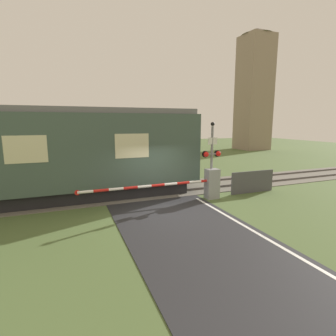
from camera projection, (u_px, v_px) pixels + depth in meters
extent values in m
plane|color=#4C6033|center=(166.00, 211.00, 10.49)|extent=(80.00, 80.00, 0.00)
cube|color=#666056|center=(144.00, 191.00, 13.35)|extent=(36.00, 3.20, 0.03)
cube|color=#595451|center=(148.00, 194.00, 12.68)|extent=(36.00, 0.08, 0.10)
cube|color=#595451|center=(141.00, 187.00, 14.00)|extent=(36.00, 0.08, 0.10)
cube|color=black|center=(35.00, 196.00, 11.50)|extent=(13.69, 2.34, 0.60)
cube|color=#42564C|center=(31.00, 152.00, 11.17)|extent=(14.88, 2.75, 3.27)
cube|color=slate|center=(27.00, 110.00, 10.86)|extent=(14.58, 2.53, 0.24)
cube|color=beige|center=(132.00, 146.00, 11.32)|extent=(1.49, 0.02, 1.05)
cube|color=beige|center=(26.00, 149.00, 9.85)|extent=(1.49, 0.02, 1.05)
cube|color=gray|center=(212.00, 184.00, 12.08)|extent=(0.60, 0.44, 1.38)
cylinder|color=gray|center=(212.00, 180.00, 12.05)|extent=(0.16, 0.16, 0.18)
cylinder|color=red|center=(207.00, 181.00, 11.94)|extent=(0.59, 0.11, 0.11)
cylinder|color=white|center=(195.00, 182.00, 11.73)|extent=(0.59, 0.11, 0.11)
cylinder|color=red|center=(183.00, 183.00, 11.52)|extent=(0.59, 0.11, 0.11)
cylinder|color=white|center=(171.00, 184.00, 11.31)|extent=(0.59, 0.11, 0.11)
cylinder|color=red|center=(158.00, 185.00, 11.09)|extent=(0.59, 0.11, 0.11)
cylinder|color=white|center=(144.00, 186.00, 10.88)|extent=(0.59, 0.11, 0.11)
cylinder|color=red|center=(131.00, 188.00, 10.67)|extent=(0.59, 0.11, 0.11)
cylinder|color=white|center=(116.00, 189.00, 10.46)|extent=(0.59, 0.11, 0.11)
cylinder|color=red|center=(101.00, 190.00, 10.25)|extent=(0.59, 0.11, 0.11)
cylinder|color=white|center=(85.00, 192.00, 10.04)|extent=(0.59, 0.11, 0.11)
cylinder|color=red|center=(77.00, 193.00, 9.93)|extent=(0.20, 0.02, 0.20)
cylinder|color=gray|center=(212.00, 162.00, 12.10)|extent=(0.11, 0.11, 3.31)
cube|color=gray|center=(212.00, 154.00, 12.03)|extent=(0.76, 0.07, 0.07)
sphere|color=red|center=(206.00, 154.00, 11.87)|extent=(0.24, 0.24, 0.24)
sphere|color=red|center=(218.00, 154.00, 12.10)|extent=(0.24, 0.24, 0.24)
cylinder|color=black|center=(205.00, 154.00, 11.97)|extent=(0.30, 0.06, 0.30)
cylinder|color=black|center=(217.00, 153.00, 12.20)|extent=(0.30, 0.06, 0.30)
cube|color=white|center=(213.00, 141.00, 11.89)|extent=(0.46, 0.02, 0.31)
sphere|color=black|center=(213.00, 124.00, 11.80)|extent=(0.18, 0.18, 0.18)
cube|color=gray|center=(254.00, 94.00, 33.18)|extent=(3.49, 3.49, 13.99)
cone|color=brown|center=(257.00, 32.00, 31.91)|extent=(3.84, 3.84, 0.80)
cube|color=#4C4C51|center=(252.00, 182.00, 13.08)|extent=(2.48, 0.06, 1.10)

